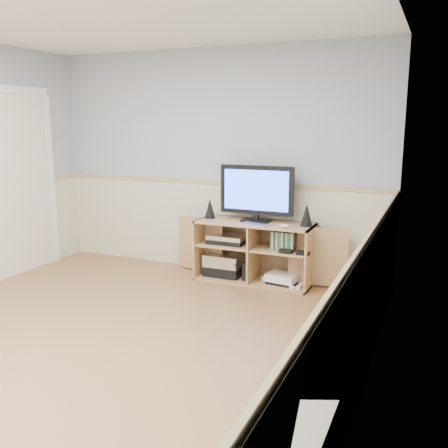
{
  "coord_description": "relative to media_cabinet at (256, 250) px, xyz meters",
  "views": [
    {
      "loc": [
        2.35,
        -2.92,
        1.7
      ],
      "look_at": [
        0.56,
        1.2,
        0.78
      ],
      "focal_mm": 40.0,
      "sensor_mm": 36.0,
      "label": 1
    }
  ],
  "objects": [
    {
      "name": "keyboard",
      "position": [
        0.05,
        -0.2,
        0.32
      ],
      "size": [
        0.33,
        0.2,
        0.01
      ],
      "primitive_type": "cube",
      "rotation": [
        0.0,
        0.0,
        -0.25
      ],
      "color": "silver",
      "rests_on": "media_cabinet"
    },
    {
      "name": "game_consoles",
      "position": [
        0.32,
        -0.07,
        -0.26
      ],
      "size": [
        0.46,
        0.3,
        0.11
      ],
      "color": "white",
      "rests_on": "media_cabinet"
    },
    {
      "name": "game_cases",
      "position": [
        0.33,
        -0.08,
        0.15
      ],
      "size": [
        0.25,
        0.14,
        0.19
      ],
      "primitive_type": "cube",
      "color": "#3F8C3F",
      "rests_on": "media_cabinet"
    },
    {
      "name": "room",
      "position": [
        -0.64,
        -1.92,
        0.88
      ],
      "size": [
        4.04,
        4.54,
        2.54
      ],
      "color": "#A8744A",
      "rests_on": "ground"
    },
    {
      "name": "wall_outlet",
      "position": [
        0.42,
        0.19,
        0.27
      ],
      "size": [
        0.12,
        0.03,
        0.12
      ],
      "primitive_type": "cube",
      "color": "white",
      "rests_on": "wall_back"
    },
    {
      "name": "speaker_left",
      "position": [
        -0.54,
        -0.04,
        0.43
      ],
      "size": [
        0.12,
        0.12,
        0.22
      ],
      "primitive_type": "cone",
      "color": "black",
      "rests_on": "media_cabinet"
    },
    {
      "name": "monitor",
      "position": [
        -0.0,
        -0.01,
        0.64
      ],
      "size": [
        0.81,
        0.18,
        0.6
      ],
      "color": "black",
      "rests_on": "media_cabinet"
    },
    {
      "name": "speaker_right",
      "position": [
        0.55,
        -0.04,
        0.43
      ],
      "size": [
        0.13,
        0.13,
        0.23
      ],
      "primitive_type": "cone",
      "color": "black",
      "rests_on": "media_cabinet"
    },
    {
      "name": "av_components",
      "position": [
        -0.34,
        -0.06,
        -0.11
      ],
      "size": [
        0.5,
        0.3,
        0.47
      ],
      "color": "black",
      "rests_on": "media_cabinet"
    },
    {
      "name": "mouse",
      "position": [
        0.37,
        -0.2,
        0.34
      ],
      "size": [
        0.11,
        0.08,
        0.04
      ],
      "primitive_type": "ellipsoid",
      "rotation": [
        0.0,
        0.0,
        0.17
      ],
      "color": "white",
      "rests_on": "media_cabinet"
    },
    {
      "name": "media_cabinet",
      "position": [
        0.0,
        0.0,
        0.0
      ],
      "size": [
        1.96,
        0.47,
        0.65
      ],
      "color": "tan",
      "rests_on": "floor"
    }
  ]
}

